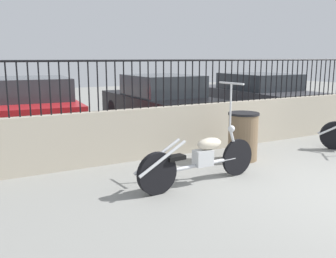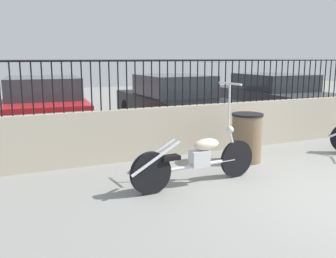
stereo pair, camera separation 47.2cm
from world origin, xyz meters
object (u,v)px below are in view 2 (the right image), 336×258
car_red (44,107)px  car_black (171,101)px  car_dark_grey (270,97)px  motorcycle_silver (192,160)px  trash_bin (247,138)px

car_red → car_black: bearing=-86.0°
car_red → car_dark_grey: car_red is taller
car_black → car_red: bearing=89.5°
car_red → car_black: (3.30, -0.06, -0.02)m
motorcycle_silver → car_red: (-1.53, 4.56, 0.32)m
trash_bin → car_black: bearing=86.1°
car_red → car_dark_grey: bearing=-88.3°
car_red → car_dark_grey: (6.39, -0.37, -0.01)m
trash_bin → car_black: 3.77m
car_red → car_black: size_ratio=1.01×
trash_bin → car_black: car_black is taller
motorcycle_silver → trash_bin: motorcycle_silver is taller
car_red → car_dark_grey: 6.40m
trash_bin → car_black: (0.26, 3.76, 0.26)m
trash_bin → car_red: bearing=128.6°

